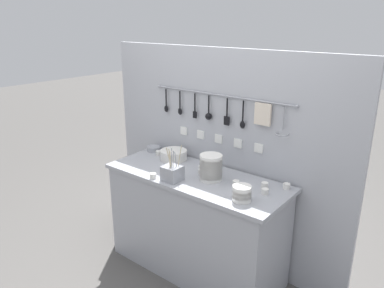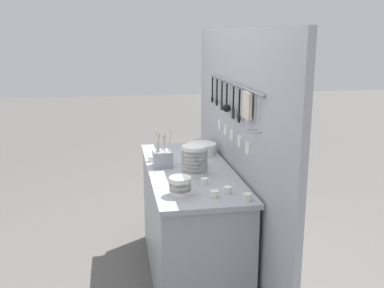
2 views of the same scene
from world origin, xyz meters
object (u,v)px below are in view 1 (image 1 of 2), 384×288
Objects in this scene: cup_back_right at (201,172)px; cup_centre at (202,168)px; plate_stack at (174,155)px; bowl_stack_tall_left at (242,193)px; cup_back_left at (265,191)px; cup_front_right at (153,176)px; cup_beside_plates at (265,185)px; cup_front_left at (158,153)px; bowl_stack_short_front at (211,167)px; cup_mid_row at (287,186)px; steel_mixing_bowl at (154,149)px; cutlery_caddy at (172,173)px; cup_edge_far at (236,183)px; cup_edge_near at (171,165)px.

cup_back_right is 0.07m from cup_centre.
plate_stack is 4.59× the size of cup_back_right.
bowl_stack_tall_left is 2.56× the size of cup_back_left.
cup_beside_plates is at bearing 26.99° from cup_front_right.
cup_front_left is 0.52m from cup_centre.
cup_back_right is 0.38m from cup_front_right.
bowl_stack_tall_left reaches higher than cup_back_left.
cup_back_right and cup_beside_plates have the same top height.
bowl_stack_short_front is 0.56m from cup_mid_row.
bowl_stack_short_front is at bearing -161.88° from cup_beside_plates.
cup_front_right is (0.32, -0.40, 0.00)m from cup_front_left.
steel_mixing_bowl is 2.46× the size of cup_front_left.
cup_front_left is at bearing 175.19° from cup_centre.
cutlery_caddy is 0.16m from cup_front_right.
bowl_stack_tall_left is 2.56× the size of cup_centre.
bowl_stack_tall_left is 0.73m from cup_front_right.
bowl_stack_tall_left reaches higher than cup_edge_far.
cup_front_left is 1.20m from cup_mid_row.
steel_mixing_bowl is (-1.15, 0.35, -0.03)m from bowl_stack_tall_left.
bowl_stack_tall_left is 0.39m from cup_mid_row.
cup_edge_near is 0.84m from cup_back_left.
cup_centre is (0.24, 0.10, 0.00)m from cup_edge_near.
bowl_stack_tall_left is 2.56× the size of cup_edge_near.
cup_back_right is at bearing -10.50° from cup_front_left.
cup_edge_far and cup_mid_row have the same top height.
cup_back_left is 0.19m from cup_mid_row.
cup_edge_far is at bearing -177.65° from cup_back_left.
cup_front_left is at bearing 164.23° from bowl_stack_tall_left.
cup_edge_far is 1.00× the size of cup_front_right.
cup_centre is at bearing 168.75° from cup_edge_far.
cup_edge_far is at bearing -9.74° from steel_mixing_bowl.
cup_front_right is (0.14, -0.40, -0.02)m from plate_stack.
cup_front_right is at bearing -153.01° from cup_beside_plates.
plate_stack is at bearing 130.01° from cutlery_caddy.
bowl_stack_short_front is at bearing -157.97° from cup_mid_row.
plate_stack is at bearing 123.60° from cup_edge_near.
cup_back_right and cup_centre have the same top height.
bowl_stack_short_front is 0.15m from cup_back_right.
steel_mixing_bowl is 2.46× the size of cup_front_right.
cup_front_left and cup_front_right have the same top height.
cup_front_right is at bearing -152.16° from cup_mid_row.
cup_centre is 1.00× the size of cup_edge_far.
steel_mixing_bowl is (-0.79, 0.20, -0.08)m from bowl_stack_short_front.
plate_stack is 0.72m from cup_edge_far.
cup_beside_plates is at bearing -1.17° from plate_stack.
cup_centre is 0.60m from cup_back_left.
cup_beside_plates is (0.51, 0.09, 0.00)m from cup_back_right.
cup_edge_near and cup_beside_plates have the same top height.
cup_back_left is (0.56, -0.00, 0.00)m from cup_back_right.
cutlery_caddy is at bearing -153.20° from cup_edge_far.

